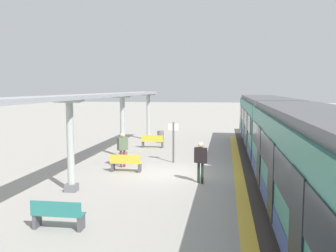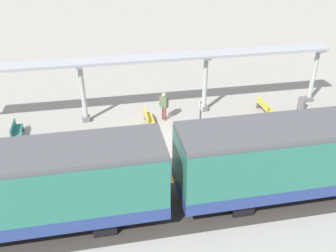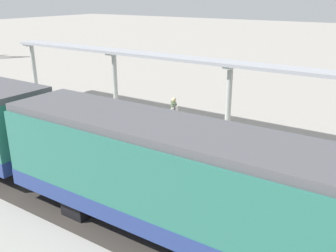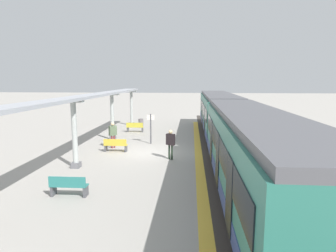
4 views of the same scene
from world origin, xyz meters
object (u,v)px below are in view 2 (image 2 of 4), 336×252
object	(u,v)px
canopy_pillar_nearest	(314,75)
bench_near_end	(148,118)
canopy_pillar_third	(83,93)
bench_far_end	(16,131)
train_near_carriage	(336,153)
platform_info_sign	(200,116)
canopy_pillar_second	(205,84)
passenger_by_the_benches	(164,103)
passenger_waiting_near_edge	(127,145)
bench_mid_platform	(264,106)
trash_bin	(301,104)

from	to	relation	value
canopy_pillar_nearest	bench_near_end	xyz separation A→B (m)	(-1.20, 11.01, -1.39)
canopy_pillar_third	bench_near_end	distance (m)	4.03
bench_near_end	bench_far_end	size ratio (longest dim) A/B	1.00
train_near_carriage	platform_info_sign	bearing A→B (deg)	40.97
train_near_carriage	canopy_pillar_second	size ratio (longest dim) A/B	3.85
bench_near_end	platform_info_sign	size ratio (longest dim) A/B	0.68
bench_near_end	passenger_by_the_benches	size ratio (longest dim) A/B	0.84
passenger_by_the_benches	passenger_waiting_near_edge	bearing A→B (deg)	148.29
bench_mid_platform	bench_far_end	bearing A→B (deg)	90.67
trash_bin	platform_info_sign	size ratio (longest dim) A/B	0.39
platform_info_sign	canopy_pillar_nearest	bearing A→B (deg)	-69.42
canopy_pillar_nearest	bench_near_end	size ratio (longest dim) A/B	2.40
train_near_carriage	trash_bin	world-z (taller)	train_near_carriage
train_near_carriage	bench_far_end	distance (m)	16.26
platform_info_sign	passenger_waiting_near_edge	distance (m)	4.48
train_near_carriage	bench_far_end	bearing A→B (deg)	63.66
canopy_pillar_nearest	canopy_pillar_third	world-z (taller)	same
canopy_pillar_nearest	trash_bin	bearing A→B (deg)	133.96
bench_mid_platform	passenger_waiting_near_edge	world-z (taller)	passenger_waiting_near_edge
train_near_carriage	bench_near_end	size ratio (longest dim) A/B	9.24
train_near_carriage	bench_mid_platform	xyz separation A→B (m)	(7.36, -0.16, -1.39)
trash_bin	platform_info_sign	world-z (taller)	platform_info_sign
bench_far_end	platform_info_sign	bearing A→B (deg)	-101.01
passenger_by_the_benches	canopy_pillar_nearest	bearing A→B (deg)	-85.62
bench_mid_platform	platform_info_sign	xyz separation A→B (m)	(-2.11, 4.72, 0.89)
canopy_pillar_nearest	canopy_pillar_third	distance (m)	14.61
platform_info_sign	passenger_waiting_near_edge	xyz separation A→B (m)	(-1.75, 4.12, -0.22)
train_near_carriage	bench_mid_platform	size ratio (longest dim) A/B	9.20
train_near_carriage	bench_near_end	xyz separation A→B (m)	(7.21, 7.15, -1.39)
bench_far_end	passenger_by_the_benches	distance (m)	8.44
canopy_pillar_second	trash_bin	xyz separation A→B (m)	(-1.17, -6.06, -1.39)
platform_info_sign	passenger_by_the_benches	distance (m)	2.87
bench_near_end	bench_mid_platform	world-z (taller)	same
bench_near_end	passenger_waiting_near_edge	distance (m)	4.06
canopy_pillar_nearest	passenger_by_the_benches	size ratio (longest dim) A/B	2.02
bench_near_end	passenger_by_the_benches	bearing A→B (deg)	-66.81
trash_bin	train_near_carriage	bearing A→B (deg)	159.90
canopy_pillar_second	passenger_waiting_near_edge	distance (m)	7.24
canopy_pillar_second	passenger_by_the_benches	bearing A→B (deg)	105.77
bench_mid_platform	trash_bin	size ratio (longest dim) A/B	1.74
bench_near_end	bench_far_end	distance (m)	7.37
bench_near_end	canopy_pillar_third	bearing A→B (deg)	71.46
passenger_by_the_benches	platform_info_sign	bearing A→B (deg)	-147.01
bench_mid_platform	passenger_by_the_benches	world-z (taller)	passenger_by_the_benches
canopy_pillar_second	bench_mid_platform	bearing A→B (deg)	-106.49
train_near_carriage	bench_near_end	bearing A→B (deg)	44.75
train_near_carriage	passenger_waiting_near_edge	size ratio (longest dim) A/B	7.85
canopy_pillar_second	bench_near_end	bearing A→B (deg)	107.88
passenger_waiting_near_edge	passenger_by_the_benches	world-z (taller)	passenger_by_the_benches
bench_far_end	passenger_by_the_benches	bearing A→B (deg)	-86.84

